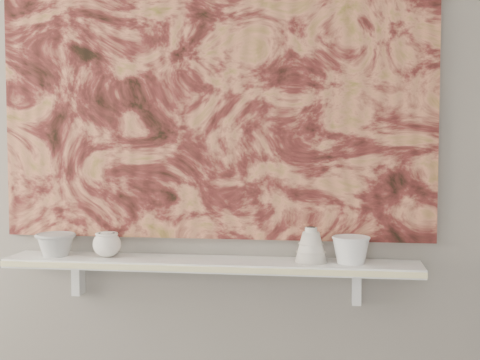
% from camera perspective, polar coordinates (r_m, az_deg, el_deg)
% --- Properties ---
extents(wall_back, '(3.60, 0.00, 3.60)m').
position_cam_1_polar(wall_back, '(2.32, -2.19, 3.89)').
color(wall_back, gray).
rests_on(wall_back, floor).
extents(shelf, '(1.40, 0.18, 0.03)m').
position_cam_1_polar(shelf, '(2.27, -2.59, -7.18)').
color(shelf, silver).
rests_on(shelf, wall_back).
extents(shelf_stripe, '(1.40, 0.01, 0.02)m').
position_cam_1_polar(shelf_stripe, '(2.18, -3.04, -7.63)').
color(shelf_stripe, beige).
rests_on(shelf_stripe, shelf).
extents(bracket_left, '(0.03, 0.06, 0.12)m').
position_cam_1_polar(bracket_left, '(2.48, -13.63, -8.11)').
color(bracket_left, silver).
rests_on(bracket_left, wall_back).
extents(bracket_right, '(0.03, 0.06, 0.12)m').
position_cam_1_polar(bracket_right, '(2.31, 9.91, -8.92)').
color(bracket_right, silver).
rests_on(bracket_right, wall_back).
extents(painting, '(1.50, 0.02, 1.10)m').
position_cam_1_polar(painting, '(2.31, -2.26, 8.60)').
color(painting, maroon).
rests_on(painting, wall_back).
extents(house_motif, '(0.09, 0.00, 0.08)m').
position_cam_1_polar(house_motif, '(2.26, 9.01, 0.85)').
color(house_motif, black).
rests_on(house_motif, painting).
extents(bowl_grey, '(0.15, 0.15, 0.08)m').
position_cam_1_polar(bowl_grey, '(2.42, -15.46, -5.29)').
color(bowl_grey, '#A0A09D').
rests_on(bowl_grey, shelf).
extents(cup_cream, '(0.12, 0.12, 0.09)m').
position_cam_1_polar(cup_cream, '(2.35, -11.29, -5.40)').
color(cup_cream, silver).
rests_on(cup_cream, shelf).
extents(bell_vessel, '(0.11, 0.11, 0.12)m').
position_cam_1_polar(bell_vessel, '(2.22, 6.07, -5.51)').
color(bell_vessel, beige).
rests_on(bell_vessel, shelf).
extents(bowl_white, '(0.15, 0.15, 0.09)m').
position_cam_1_polar(bowl_white, '(2.22, 9.45, -5.88)').
color(bowl_white, white).
rests_on(bowl_white, shelf).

